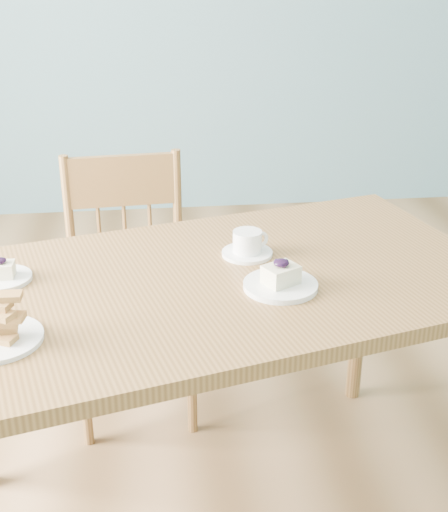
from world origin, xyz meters
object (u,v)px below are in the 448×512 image
object	(u,v)px
dining_chair	(130,289)
cheesecake_plate_near	(281,281)
coffee_cup	(248,245)
dining_table	(223,303)
cheesecake_plate_far	(2,275)

from	to	relation	value
dining_chair	cheesecake_plate_near	size ratio (longest dim) A/B	4.84
dining_chair	coffee_cup	world-z (taller)	dining_chair
dining_chair	cheesecake_plate_near	xyz separation A→B (m)	(0.38, -0.62, 0.31)
dining_table	dining_chair	bearing A→B (deg)	100.14
cheesecake_plate_near	coffee_cup	bearing A→B (deg)	104.13
dining_table	dining_chair	size ratio (longest dim) A/B	1.75
cheesecake_plate_far	coffee_cup	xyz separation A→B (m)	(0.63, 0.08, 0.01)
cheesecake_plate_near	cheesecake_plate_far	size ratio (longest dim) A/B	1.25
dining_table	cheesecake_plate_near	bearing A→B (deg)	-45.52
dining_chair	coffee_cup	bearing A→B (deg)	-55.82
cheesecake_plate_far	coffee_cup	distance (m)	0.63
dining_table	cheesecake_plate_far	bearing A→B (deg)	160.97
dining_chair	coffee_cup	distance (m)	0.62
cheesecake_plate_near	dining_table	bearing A→B (deg)	149.23
cheesecake_plate_near	coffee_cup	size ratio (longest dim) A/B	1.34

